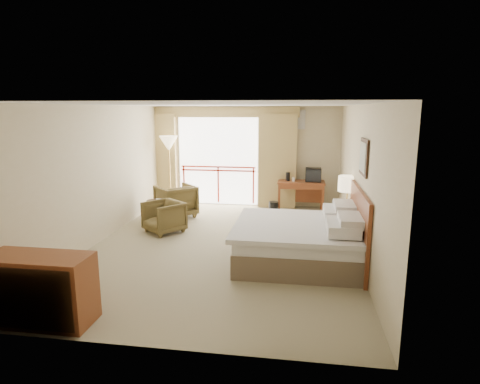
% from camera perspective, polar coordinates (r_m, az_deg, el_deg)
% --- Properties ---
extents(floor, '(7.00, 7.00, 0.00)m').
position_cam_1_polar(floor, '(7.93, -2.43, -7.59)').
color(floor, gray).
rests_on(floor, ground).
extents(ceiling, '(7.00, 7.00, 0.00)m').
position_cam_1_polar(ceiling, '(7.49, -2.61, 12.31)').
color(ceiling, white).
rests_on(ceiling, wall_back).
extents(wall_back, '(5.00, 0.00, 5.00)m').
position_cam_1_polar(wall_back, '(11.01, 0.98, 5.08)').
color(wall_back, '#C7B890').
rests_on(wall_back, ground).
extents(wall_front, '(5.00, 0.00, 5.00)m').
position_cam_1_polar(wall_front, '(4.30, -11.52, -5.70)').
color(wall_front, '#C7B890').
rests_on(wall_front, ground).
extents(wall_left, '(0.00, 7.00, 7.00)m').
position_cam_1_polar(wall_left, '(8.43, -19.45, 2.38)').
color(wall_left, '#C7B890').
rests_on(wall_left, ground).
extents(wall_right, '(0.00, 7.00, 7.00)m').
position_cam_1_polar(wall_right, '(7.53, 16.51, 1.51)').
color(wall_right, '#C7B890').
rests_on(wall_right, ground).
extents(balcony_door, '(2.40, 0.00, 2.40)m').
position_cam_1_polar(balcony_door, '(11.15, -3.13, 4.36)').
color(balcony_door, white).
rests_on(balcony_door, wall_back).
extents(balcony_railing, '(2.09, 0.03, 1.02)m').
position_cam_1_polar(balcony_railing, '(11.18, -3.12, 2.38)').
color(balcony_railing, '#AD220E').
rests_on(balcony_railing, wall_back).
extents(curtain_left, '(1.00, 0.26, 2.50)m').
position_cam_1_polar(curtain_left, '(11.46, -11.39, 4.61)').
color(curtain_left, '#997F4A').
rests_on(curtain_left, wall_back).
extents(curtain_right, '(1.00, 0.26, 2.50)m').
position_cam_1_polar(curtain_right, '(10.80, 5.36, 4.36)').
color(curtain_right, '#997F4A').
rests_on(curtain_right, wall_back).
extents(valance, '(4.40, 0.22, 0.28)m').
position_cam_1_polar(valance, '(10.96, -3.31, 11.32)').
color(valance, '#997F4A').
rests_on(valance, wall_back).
extents(hvac_vent, '(0.50, 0.04, 0.50)m').
position_cam_1_polar(hvac_vent, '(10.82, 7.93, 10.16)').
color(hvac_vent, silver).
rests_on(hvac_vent, wall_back).
extents(bed, '(2.13, 2.06, 0.97)m').
position_cam_1_polar(bed, '(7.11, 8.62, -6.82)').
color(bed, brown).
rests_on(bed, floor).
extents(headboard, '(0.06, 2.10, 1.30)m').
position_cam_1_polar(headboard, '(7.10, 16.51, -4.89)').
color(headboard, maroon).
rests_on(headboard, wall_right).
extents(framed_art, '(0.04, 0.72, 0.60)m').
position_cam_1_polar(framed_art, '(6.87, 17.18, 4.75)').
color(framed_art, black).
rests_on(framed_art, wall_right).
extents(nightstand, '(0.44, 0.52, 0.61)m').
position_cam_1_polar(nightstand, '(8.48, 14.79, -4.51)').
color(nightstand, maroon).
rests_on(nightstand, floor).
extents(table_lamp, '(0.38, 0.38, 0.67)m').
position_cam_1_polar(table_lamp, '(8.35, 15.05, 1.05)').
color(table_lamp, tan).
rests_on(table_lamp, nightstand).
extents(phone, '(0.22, 0.19, 0.08)m').
position_cam_1_polar(phone, '(8.25, 14.68, -2.47)').
color(phone, black).
rests_on(phone, nightstand).
extents(desk, '(1.20, 0.58, 0.79)m').
position_cam_1_polar(desk, '(10.59, 8.68, 0.64)').
color(desk, maroon).
rests_on(desk, floor).
extents(tv, '(0.39, 0.31, 0.36)m').
position_cam_1_polar(tv, '(10.48, 10.38, 2.41)').
color(tv, black).
rests_on(tv, desk).
extents(coffee_maker, '(0.12, 0.12, 0.23)m').
position_cam_1_polar(coffee_maker, '(10.49, 6.81, 2.17)').
color(coffee_maker, black).
rests_on(coffee_maker, desk).
extents(cup, '(0.09, 0.09, 0.10)m').
position_cam_1_polar(cup, '(10.45, 7.62, 1.75)').
color(cup, white).
rests_on(cup, desk).
extents(wastebasket, '(0.31, 0.31, 0.31)m').
position_cam_1_polar(wastebasket, '(10.28, 4.80, -2.22)').
color(wastebasket, black).
rests_on(wastebasket, floor).
extents(armchair_far, '(1.21, 1.22, 0.79)m').
position_cam_1_polar(armchair_far, '(10.13, -9.03, -3.43)').
color(armchair_far, '#4A3C1C').
rests_on(armchair_far, floor).
extents(armchair_near, '(1.04, 1.04, 0.68)m').
position_cam_1_polar(armchair_near, '(8.90, -10.70, -5.62)').
color(armchair_near, '#4A3C1C').
rests_on(armchair_near, floor).
extents(side_table, '(0.45, 0.45, 0.49)m').
position_cam_1_polar(side_table, '(9.78, -11.83, -2.07)').
color(side_table, black).
rests_on(side_table, floor).
extents(book, '(0.24, 0.27, 0.02)m').
position_cam_1_polar(book, '(9.74, -11.87, -1.17)').
color(book, white).
rests_on(book, side_table).
extents(floor_lamp, '(0.49, 0.49, 1.93)m').
position_cam_1_polar(floor_lamp, '(10.87, -10.09, 6.44)').
color(floor_lamp, tan).
rests_on(floor_lamp, floor).
extents(dresser, '(1.31, 0.56, 0.87)m').
position_cam_1_polar(dresser, '(5.66, -26.66, -12.27)').
color(dresser, maroon).
rests_on(dresser, floor).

